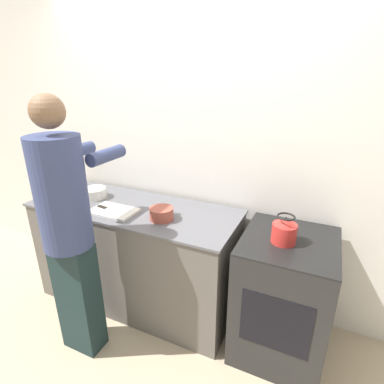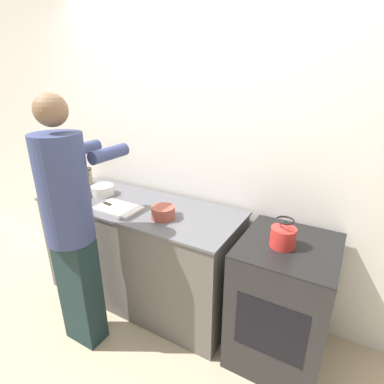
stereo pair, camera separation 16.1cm
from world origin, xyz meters
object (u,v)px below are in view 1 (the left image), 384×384
Objects in this scene: knife at (109,209)px; kettle at (284,231)px; person at (68,226)px; oven at (283,296)px; cutting_board at (114,211)px; canister_jar at (73,180)px; bowl_prep at (162,214)px.

kettle reaches higher than knife.
person is at bearing -77.45° from knife.
cutting_board reaches higher than oven.
canister_jar is (-0.66, 0.27, 0.07)m from cutting_board.
cutting_board is at bearing -173.39° from oven.
cutting_board is 1.88× the size of kettle.
bowl_prep is (0.41, 0.47, -0.03)m from person.
kettle is 1.07× the size of bowl_prep.
knife is 1.29m from kettle.
canister_jar is at bearing 133.15° from person.
kettle is (1.26, 0.52, -0.01)m from person.
knife is at bearing 93.46° from person.
canister_jar reaches higher than knife.
canister_jar reaches higher than cutting_board.
bowl_prep is at bearing 16.60° from knife.
cutting_board is (-1.28, -0.15, 0.46)m from oven.
person is (-1.30, -0.57, 0.53)m from oven.
person reaches higher than canister_jar.
kettle reaches higher than cutting_board.
kettle is 1.15× the size of canister_jar.
person is at bearing -156.13° from oven.
canister_jar is (-1.91, 0.17, 0.01)m from kettle.
person reaches higher than cutting_board.
person reaches higher than knife.
oven is 0.53m from kettle.
cutting_board is at bearing -173.04° from bowl_prep.
knife is (-0.03, 0.42, -0.06)m from person.
canister_jar is (-1.06, 0.22, 0.04)m from bowl_prep.
oven is at bearing -3.55° from canister_jar.
knife is 0.69m from canister_jar.
bowl_prep reaches higher than cutting_board.
person is 11.14× the size of canister_jar.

